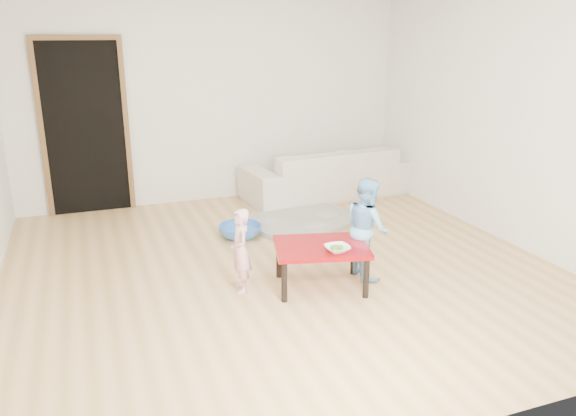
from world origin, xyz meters
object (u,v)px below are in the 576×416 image
sofa (327,173)px  child_pink (241,251)px  red_table (321,266)px  basin (240,231)px  child_blue (367,227)px  bowl (337,249)px

sofa → child_pink: 3.06m
red_table → basin: (-0.33, 1.43, -0.12)m
child_pink → child_blue: child_blue is taller
sofa → basin: (-1.55, -1.14, -0.26)m
child_pink → child_blue: (1.16, -0.08, 0.09)m
child_pink → bowl: bearing=67.2°
red_table → sofa: bearing=64.7°
sofa → basin: bearing=31.2°
child_blue → basin: child_blue is taller
sofa → child_pink: child_pink is taller
red_table → child_pink: child_pink is taller
basin → sofa: bearing=36.5°
red_table → child_pink: (-0.67, 0.18, 0.17)m
sofa → red_table: (-1.22, -2.58, -0.13)m
child_pink → basin: child_pink is taller
sofa → bowl: (-1.16, -2.77, 0.09)m
child_pink → child_blue: bearing=89.7°
child_pink → basin: size_ratio=1.59×
sofa → bowl: 3.00m
sofa → red_table: sofa is taller
sofa → basin: sofa is taller
sofa → bowl: bearing=62.0°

